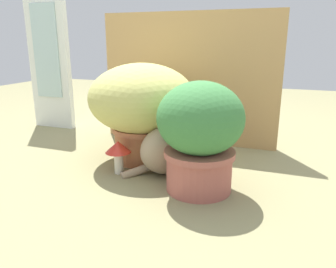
{
  "coord_description": "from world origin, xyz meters",
  "views": [
    {
      "loc": [
        0.58,
        -1.31,
        0.57
      ],
      "look_at": [
        0.1,
        -0.02,
        0.18
      ],
      "focal_mm": 35.2,
      "sensor_mm": 36.0,
      "label": 1
    }
  ],
  "objects_px": {
    "leafy_planter": "(200,133)",
    "cat": "(172,146)",
    "mushroom_ornament_red": "(118,150)",
    "grass_planter": "(142,105)"
  },
  "relations": [
    {
      "from": "leafy_planter",
      "to": "mushroom_ornament_red",
      "type": "xyz_separation_m",
      "value": [
        -0.38,
        0.04,
        -0.12
      ]
    },
    {
      "from": "grass_planter",
      "to": "leafy_planter",
      "type": "bearing_deg",
      "value": -34.28
    },
    {
      "from": "grass_planter",
      "to": "leafy_planter",
      "type": "height_order",
      "value": "grass_planter"
    },
    {
      "from": "cat",
      "to": "mushroom_ornament_red",
      "type": "relative_size",
      "value": 2.27
    },
    {
      "from": "leafy_planter",
      "to": "cat",
      "type": "xyz_separation_m",
      "value": [
        -0.16,
        0.13,
        -0.11
      ]
    },
    {
      "from": "leafy_planter",
      "to": "grass_planter",
      "type": "bearing_deg",
      "value": 145.72
    },
    {
      "from": "grass_planter",
      "to": "cat",
      "type": "height_order",
      "value": "grass_planter"
    },
    {
      "from": "grass_planter",
      "to": "leafy_planter",
      "type": "xyz_separation_m",
      "value": [
        0.35,
        -0.24,
        -0.04
      ]
    },
    {
      "from": "grass_planter",
      "to": "leafy_planter",
      "type": "relative_size",
      "value": 1.17
    },
    {
      "from": "grass_planter",
      "to": "cat",
      "type": "distance_m",
      "value": 0.27
    }
  ]
}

